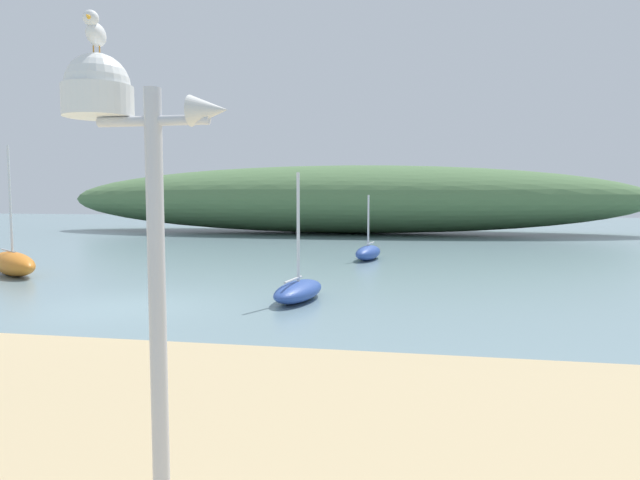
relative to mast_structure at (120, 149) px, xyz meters
name	(u,v)px	position (x,y,z in m)	size (l,w,h in m)	color
ground_plane	(130,307)	(-4.85, 8.70, -3.02)	(120.00, 120.00, 0.00)	gray
distant_hill	(343,199)	(-3.51, 36.27, -0.61)	(41.76, 10.44, 4.82)	#517547
mast_structure	(120,149)	(0.00, 0.00, 0.00)	(1.18, 0.48, 3.47)	silver
seagull_on_radar	(95,31)	(-0.15, -0.02, 0.79)	(0.20, 0.36, 0.25)	orange
sailboat_far_right	(298,290)	(-1.01, 10.20, -2.74)	(1.27, 2.57, 3.28)	#2D4C9E
sailboat_centre_water	(368,252)	(-0.10, 19.59, -2.71)	(1.24, 2.62, 2.72)	#2D4C9E
sailboat_by_sandbar	(13,263)	(-11.51, 12.95, -2.61)	(3.35, 2.76, 4.36)	orange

